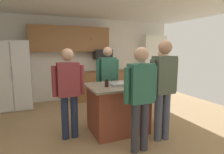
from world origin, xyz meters
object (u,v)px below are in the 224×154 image
(kitchen_island, at_px, (118,108))
(person_host_foreground, at_px, (164,84))
(glass_dark_ale, at_px, (141,82))
(person_guest_left, at_px, (141,93))
(glass_pilsner, at_px, (130,83))
(tumbler_amber, at_px, (107,83))
(refrigerator, at_px, (14,75))
(serving_tray, at_px, (121,84))
(person_guest_by_door, at_px, (108,77))
(microwave_over_range, at_px, (103,54))
(person_elder_center, at_px, (162,82))
(person_guest_right, at_px, (69,88))

(kitchen_island, height_order, person_host_foreground, person_host_foreground)
(glass_dark_ale, bearing_deg, person_host_foreground, -69.33)
(person_guest_left, height_order, glass_pilsner, person_guest_left)
(tumbler_amber, xyz_separation_m, glass_dark_ale, (0.67, -0.11, -0.01))
(refrigerator, xyz_separation_m, serving_tray, (2.10, -2.38, 0.03))
(person_host_foreground, height_order, glass_pilsner, person_host_foreground)
(person_host_foreground, xyz_separation_m, glass_pilsner, (-0.43, 0.43, -0.03))
(refrigerator, distance_m, person_guest_by_door, 2.63)
(microwave_over_range, xyz_separation_m, glass_dark_ale, (-0.16, -2.67, -0.45))
(person_guest_by_door, height_order, tumbler_amber, person_guest_by_door)
(refrigerator, distance_m, serving_tray, 3.17)
(person_host_foreground, bearing_deg, kitchen_island, -0.00)
(person_guest_by_door, xyz_separation_m, serving_tray, (-0.04, -0.85, -0.01))
(kitchen_island, height_order, glass_dark_ale, glass_dark_ale)
(refrigerator, bearing_deg, serving_tray, -48.56)
(person_elder_center, distance_m, serving_tray, 0.88)
(person_elder_center, relative_size, glass_dark_ale, 13.05)
(refrigerator, distance_m, person_guest_right, 2.56)
(microwave_over_range, height_order, person_host_foreground, person_host_foreground)
(person_guest_left, bearing_deg, person_guest_by_door, -4.03)
(person_host_foreground, xyz_separation_m, serving_tray, (-0.52, 0.63, -0.08))
(person_host_foreground, bearing_deg, serving_tray, -2.18)
(person_elder_center, xyz_separation_m, tumbler_amber, (-1.20, 0.07, 0.06))
(kitchen_island, distance_m, glass_pilsner, 0.60)
(person_guest_left, distance_m, tumbler_amber, 0.80)
(glass_dark_ale, bearing_deg, serving_tray, 153.27)
(person_guest_left, relative_size, person_guest_by_door, 0.99)
(person_guest_by_door, bearing_deg, person_guest_right, -46.00)
(person_guest_right, distance_m, serving_tray, 1.01)
(microwave_over_range, bearing_deg, person_guest_by_door, -105.53)
(person_guest_left, distance_m, serving_tray, 0.81)
(person_guest_right, height_order, tumbler_amber, person_guest_right)
(serving_tray, bearing_deg, kitchen_island, 159.21)
(person_guest_by_door, bearing_deg, serving_tray, 4.36)
(person_host_foreground, bearing_deg, person_elder_center, -76.24)
(serving_tray, bearing_deg, person_guest_by_door, 87.08)
(person_guest_right, relative_size, person_guest_left, 0.99)
(kitchen_island, relative_size, person_guest_by_door, 0.71)
(person_guest_right, distance_m, person_host_foreground, 1.68)
(person_elder_center, height_order, glass_pilsner, person_elder_center)
(person_guest_left, bearing_deg, person_elder_center, -54.40)
(microwave_over_range, height_order, person_guest_right, person_guest_right)
(person_guest_by_door, bearing_deg, tumbler_amber, -14.98)
(person_guest_left, bearing_deg, glass_pilsner, -14.03)
(microwave_over_range, xyz_separation_m, tumbler_amber, (-0.83, -2.55, -0.45))
(person_elder_center, height_order, person_guest_by_door, person_guest_by_door)
(person_guest_by_door, distance_m, serving_tray, 0.85)
(serving_tray, bearing_deg, person_host_foreground, -50.84)
(refrigerator, relative_size, person_guest_right, 1.13)
(kitchen_island, relative_size, person_host_foreground, 0.67)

